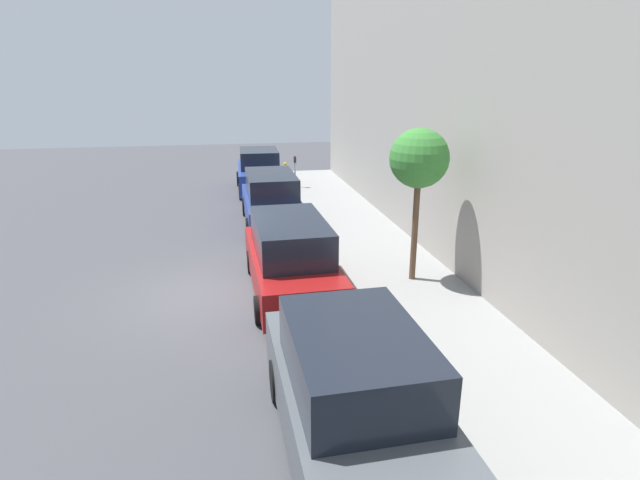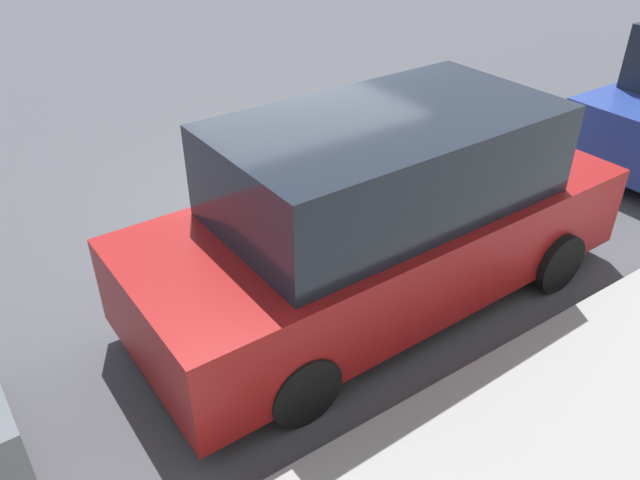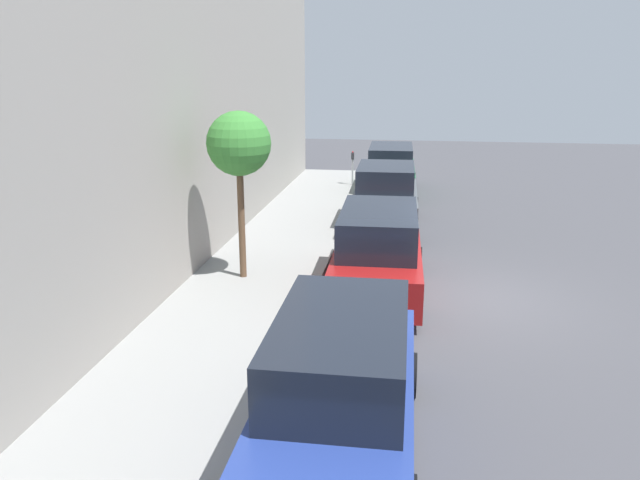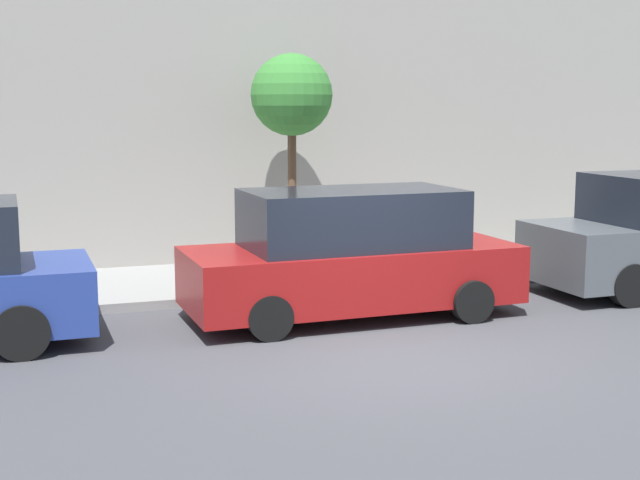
{
  "view_description": "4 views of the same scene",
  "coord_description": "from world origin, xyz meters",
  "views": [
    {
      "loc": [
        0.71,
        -11.72,
        5.16
      ],
      "look_at": [
        3.09,
        0.8,
        1.0
      ],
      "focal_mm": 28.0,
      "sensor_mm": 36.0,
      "label": 1
    },
    {
      "loc": [
        5.97,
        -3.55,
        3.84
      ],
      "look_at": [
        2.29,
        -1.03,
        1.0
      ],
      "focal_mm": 35.0,
      "sensor_mm": 36.0,
      "label": 2
    },
    {
      "loc": [
        1.44,
        13.32,
        5.0
      ],
      "look_at": [
        3.56,
        -0.71,
        1.0
      ],
      "focal_mm": 35.0,
      "sensor_mm": 36.0,
      "label": 3
    },
    {
      "loc": [
        -9.93,
        4.43,
        3.15
      ],
      "look_at": [
        3.27,
        -0.1,
        1.0
      ],
      "focal_mm": 50.0,
      "sensor_mm": 36.0,
      "label": 4
    }
  ],
  "objects": [
    {
      "name": "ground_plane",
      "position": [
        0.0,
        0.0,
        0.0
      ],
      "size": [
        60.0,
        60.0,
        0.0
      ],
      "primitive_type": "plane",
      "color": "#424247"
    },
    {
      "name": "parked_minivan_third",
      "position": [
        2.15,
        -0.21,
        0.92
      ],
      "size": [
        2.02,
        4.94,
        1.9
      ],
      "color": "maroon",
      "rests_on": "ground_plane"
    }
  ]
}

